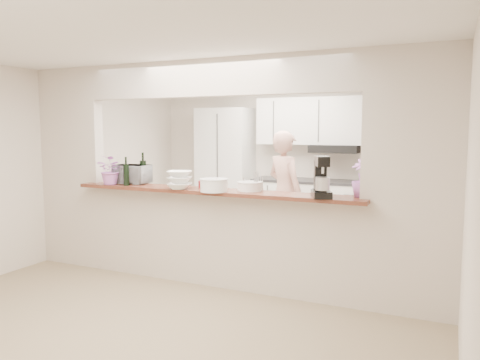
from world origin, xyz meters
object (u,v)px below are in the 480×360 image
Objects in this scene: refrigerator at (426,192)px; toaster_oven at (132,174)px; person at (285,194)px; stand_mixer at (321,179)px.

toaster_oven is (-3.20, -2.60, 0.35)m from refrigerator.
person reaches higher than toaster_oven.
person is at bearing 39.77° from toaster_oven.
person is (1.44, 1.50, -0.35)m from toaster_oven.
person reaches higher than stand_mixer.
toaster_oven is 0.24× the size of person.
refrigerator reaches higher than stand_mixer.
stand_mixer is at bearing -106.12° from refrigerator.
toaster_oven is 2.11m from person.
person is at bearing 119.54° from stand_mixer.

